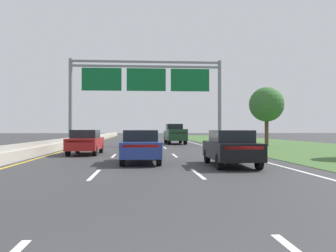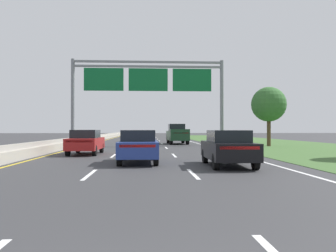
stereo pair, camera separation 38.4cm
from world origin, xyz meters
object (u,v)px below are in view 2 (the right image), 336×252
car_red_left_lane_sedan (86,142)px  roadside_tree_mid (269,105)px  pickup_truck_darkgreen (177,134)px  car_blue_centre_lane_sedan (138,146)px  overhead_sign_gantry (148,84)px  car_black_right_lane_sedan (228,147)px

car_red_left_lane_sedan → roadside_tree_mid: 18.54m
pickup_truck_darkgreen → roadside_tree_mid: roadside_tree_mid is taller
pickup_truck_darkgreen → car_red_left_lane_sedan: size_ratio=1.23×
pickup_truck_darkgreen → car_blue_centre_lane_sedan: (-3.73, -21.77, -0.26)m
overhead_sign_gantry → car_blue_centre_lane_sedan: overhead_sign_gantry is taller
car_black_right_lane_sedan → roadside_tree_mid: 19.55m
overhead_sign_gantry → car_blue_centre_lane_sedan: size_ratio=3.41×
overhead_sign_gantry → car_blue_centre_lane_sedan: bearing=-91.7°
car_red_left_lane_sedan → roadside_tree_mid: bearing=-56.6°
car_blue_centre_lane_sedan → roadside_tree_mid: bearing=-37.5°
overhead_sign_gantry → car_black_right_lane_sedan: 20.73m
car_black_right_lane_sedan → roadside_tree_mid: bearing=-23.1°
overhead_sign_gantry → pickup_truck_darkgreen: (3.20, 3.77, -5.00)m
overhead_sign_gantry → car_blue_centre_lane_sedan: 18.76m
roadside_tree_mid → pickup_truck_darkgreen: bearing=144.0°
pickup_truck_darkgreen → car_black_right_lane_sedan: pickup_truck_darkgreen is taller
pickup_truck_darkgreen → car_red_left_lane_sedan: 17.35m
overhead_sign_gantry → car_black_right_lane_sedan: size_ratio=3.39×
overhead_sign_gantry → car_red_left_lane_sedan: bearing=-108.6°
overhead_sign_gantry → car_blue_centre_lane_sedan: (-0.53, -18.01, -5.25)m
pickup_truck_darkgreen → overhead_sign_gantry: bearing=138.0°
overhead_sign_gantry → pickup_truck_darkgreen: size_ratio=2.76×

